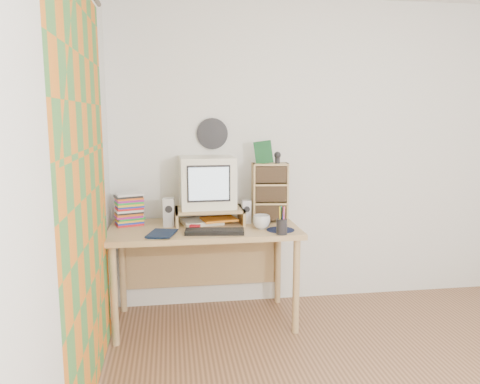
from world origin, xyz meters
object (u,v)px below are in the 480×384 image
object	(u,v)px
desk	(204,242)
diary	(150,232)
crt_monitor	(207,182)
cd_rack	(270,192)
dvd_stack	(129,207)
mug	(261,222)
keyboard	(215,232)

from	to	relation	value
desk	diary	world-z (taller)	diary
crt_monitor	cd_rack	xyz separation A→B (m)	(0.49, -0.04, -0.09)
desk	dvd_stack	distance (m)	0.62
dvd_stack	mug	size ratio (longest dim) A/B	2.13
mug	cd_rack	bearing A→B (deg)	63.85
crt_monitor	diary	world-z (taller)	crt_monitor
keyboard	mug	xyz separation A→B (m)	(0.35, 0.09, 0.04)
crt_monitor	mug	world-z (taller)	crt_monitor
cd_rack	diary	distance (m)	0.99
crt_monitor	desk	bearing A→B (deg)	-116.23
cd_rack	mug	world-z (taller)	cd_rack
desk	dvd_stack	xyz separation A→B (m)	(-0.56, 0.08, 0.27)
cd_rack	diary	size ratio (longest dim) A/B	2.15
cd_rack	mug	bearing A→B (deg)	-109.57
diary	mug	bearing A→B (deg)	19.54
dvd_stack	cd_rack	xyz separation A→B (m)	(1.08, -0.03, 0.09)
crt_monitor	cd_rack	size ratio (longest dim) A/B	0.90
desk	mug	distance (m)	0.49
mug	dvd_stack	bearing A→B (deg)	164.54
dvd_stack	diary	world-z (taller)	dvd_stack
dvd_stack	diary	distance (m)	0.38
diary	keyboard	bearing A→B (deg)	11.44
crt_monitor	diary	size ratio (longest dim) A/B	1.93
keyboard	dvd_stack	bearing A→B (deg)	157.13
desk	cd_rack	size ratio (longest dim) A/B	3.05
crt_monitor	keyboard	bearing A→B (deg)	-88.77
crt_monitor	keyboard	xyz separation A→B (m)	(0.02, -0.36, -0.30)
crt_monitor	dvd_stack	bearing A→B (deg)	178.45
crt_monitor	dvd_stack	distance (m)	0.62
desk	dvd_stack	size ratio (longest dim) A/B	5.08
crt_monitor	diary	bearing A→B (deg)	-144.55
crt_monitor	keyboard	size ratio (longest dim) A/B	0.99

